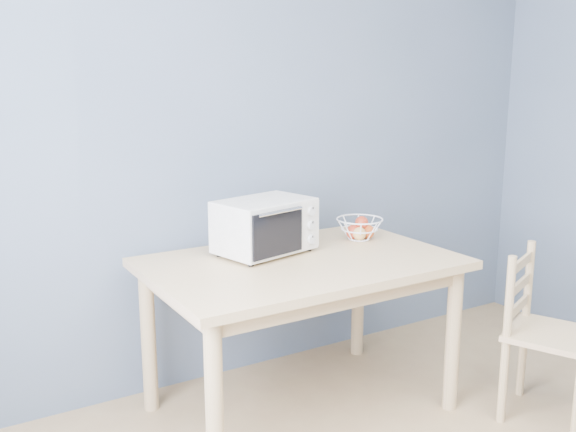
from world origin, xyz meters
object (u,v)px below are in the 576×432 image
fruit_basket (359,229)px  dining_chair (543,337)px  dining_table (301,280)px  toaster_oven (262,226)px

fruit_basket → dining_chair: 1.01m
dining_table → toaster_oven: (-0.11, 0.17, 0.24)m
dining_table → toaster_oven: 0.31m
dining_table → fruit_basket: bearing=18.9°
fruit_basket → dining_chair: bearing=-58.8°
dining_table → fruit_basket: size_ratio=4.95×
fruit_basket → dining_table: bearing=-161.1°
toaster_oven → fruit_basket: 0.57m
dining_table → dining_chair: size_ratio=1.75×
dining_table → fruit_basket: (0.45, 0.15, 0.16)m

